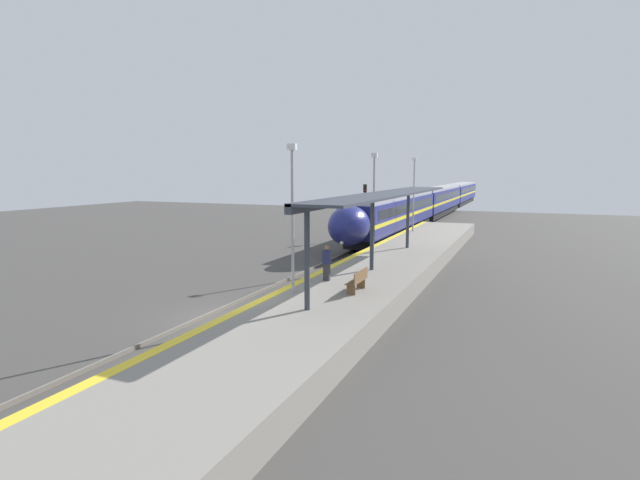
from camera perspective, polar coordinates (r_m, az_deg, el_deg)
name	(u,v)px	position (r m, az deg, el deg)	size (l,w,h in m)	color
ground_plane	(225,318)	(20.69, -10.85, -8.75)	(120.00, 120.00, 0.00)	#423F3D
rail_left	(210,314)	(21.07, -12.51, -8.29)	(0.08, 90.00, 0.15)	slate
rail_right	(240,318)	(20.29, -9.14, -8.83)	(0.08, 90.00, 0.15)	slate
train	(436,200)	(66.10, 13.13, 4.47)	(2.83, 70.96, 3.76)	black
platform_right	(316,318)	(18.70, -0.42, -8.87)	(4.83, 64.00, 0.98)	gray
platform_bench	(358,280)	(20.53, 4.39, -4.59)	(0.44, 1.69, 0.89)	brown
person_waiting	(327,263)	(22.41, 0.78, -2.61)	(0.36, 0.22, 1.60)	#333338
railway_signal	(365,206)	(43.51, 5.15, 3.91)	(0.28, 0.28, 4.73)	#59595E
lamppost_near	(292,210)	(19.94, -3.17, 3.50)	(0.36, 0.20, 5.97)	#9E9EA3
lamppost_mid	(374,196)	(30.45, 6.17, 4.99)	(0.36, 0.20, 5.97)	#9E9EA3
lamppost_far	(414,190)	(41.36, 10.67, 5.66)	(0.36, 0.20, 5.97)	#9E9EA3
station_canopy	(384,197)	(24.54, 7.33, 4.85)	(2.02, 18.72, 3.87)	#333842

